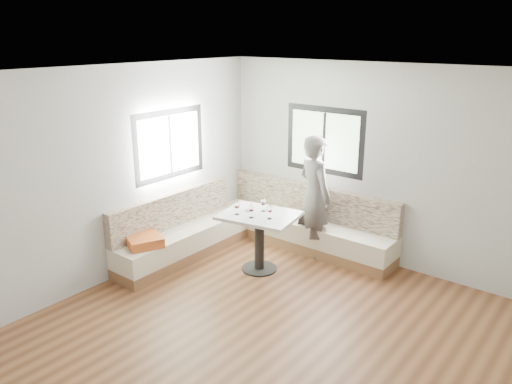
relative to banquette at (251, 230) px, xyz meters
The scene contains 9 objects.
room 2.41m from the banquette, 45.43° to the right, with size 5.01×5.01×2.81m.
banquette is the anchor object (origin of this frame).
table 0.70m from the banquette, 40.34° to the right, with size 1.13×0.95×0.83m.
person 1.09m from the banquette, 31.64° to the left, with size 0.66×0.43×1.81m, color #57514F.
olive_ramekin 0.72m from the banquette, 54.62° to the right, with size 0.10×0.10×0.04m.
wine_glass_a 0.91m from the banquette, 66.98° to the right, with size 0.08×0.08×0.18m.
wine_glass_b 0.99m from the banquette, 50.43° to the right, with size 0.08×0.08×0.18m.
wine_glass_c 1.05m from the banquette, 33.85° to the right, with size 0.08×0.08×0.18m.
wine_glass_d 0.83m from the banquette, 32.67° to the right, with size 0.08×0.08×0.18m.
Camera 1 is at (2.78, -3.79, 3.16)m, focal length 35.00 mm.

